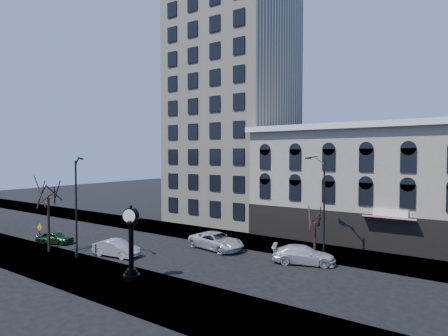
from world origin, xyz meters
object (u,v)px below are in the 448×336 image
Objects in this scene: car_near_a at (55,238)px; car_near_b at (116,248)px; street_lamp_near at (78,181)px; warning_sign at (40,231)px; street_clock at (131,246)px.

car_near_b is at bearing -109.47° from car_near_a.
warning_sign is (-6.68, 0.23, -5.28)m from street_lamp_near.
car_near_b is at bearing 77.48° from street_lamp_near.
warning_sign reaches higher than car_near_a.
street_lamp_near is 8.52m from warning_sign.
warning_sign is 0.63× the size of car_near_a.
car_near_a is (-0.65, 1.96, -1.12)m from warning_sign.
street_lamp_near is 3.84× the size of warning_sign.
car_near_a is at bearing 84.85° from car_near_b.
street_lamp_near is 2.41× the size of car_near_a.
car_near_a is at bearing -176.58° from street_lamp_near.
warning_sign is at bearing -161.90° from street_lamp_near.
car_near_a is at bearing 149.71° from street_clock.
car_near_a is 9.05m from car_near_b.
street_lamp_near is at bearing 154.80° from street_clock.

